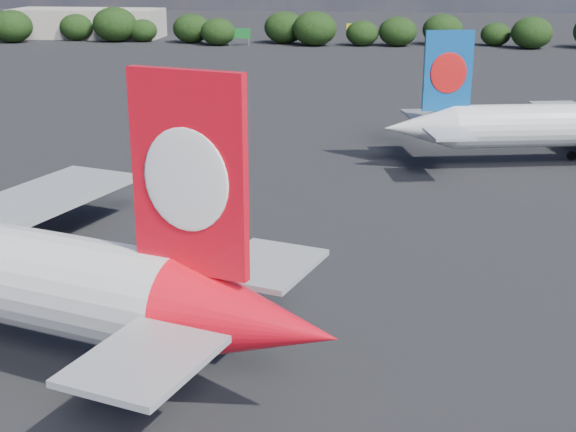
# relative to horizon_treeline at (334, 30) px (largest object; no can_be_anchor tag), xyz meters

# --- Properties ---
(ground) EXTENTS (500.00, 500.00, 0.00)m
(ground) POSITION_rel_horizon_treeline_xyz_m (-6.35, -120.29, -4.00)
(ground) COLOR black
(ground) RESTS_ON ground
(terminal_building) EXTENTS (42.00, 16.00, 8.00)m
(terminal_building) POSITION_rel_horizon_treeline_xyz_m (-71.35, 11.71, -0.00)
(terminal_building) COLOR #A3988C
(terminal_building) RESTS_ON ground
(highway_sign) EXTENTS (6.00, 0.30, 4.50)m
(highway_sign) POSITION_rel_horizon_treeline_xyz_m (-24.35, -4.29, -0.88)
(highway_sign) COLOR #156A26
(highway_sign) RESTS_ON ground
(billboard_yellow) EXTENTS (5.00, 0.30, 5.50)m
(billboard_yellow) POSITION_rel_horizon_treeline_xyz_m (5.65, 1.71, -0.13)
(billboard_yellow) COLOR yellow
(billboard_yellow) RESTS_ON ground
(horizon_treeline) EXTENTS (208.58, 17.13, 9.28)m
(horizon_treeline) POSITION_rel_horizon_treeline_xyz_m (0.00, 0.00, 0.00)
(horizon_treeline) COLOR black
(horizon_treeline) RESTS_ON ground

